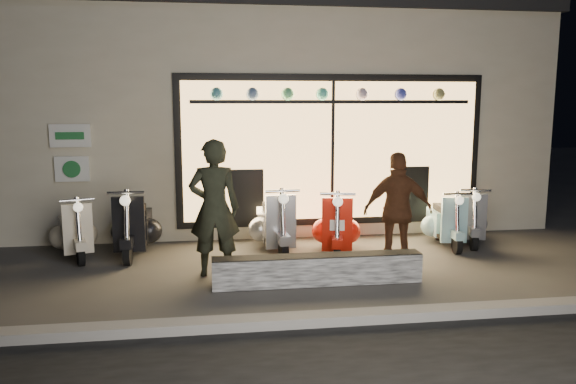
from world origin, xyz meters
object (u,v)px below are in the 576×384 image
scooter_red (336,226)px  woman (398,211)px  scooter_silver (274,224)px  man (214,208)px  graffiti_barrier (318,270)px

scooter_red → woman: 1.27m
scooter_red → woman: woman is taller
scooter_silver → man: bearing=-131.2°
graffiti_barrier → man: 1.65m
scooter_red → woman: size_ratio=0.86×
woman → man: bearing=7.7°
scooter_silver → woman: 2.13m
woman → scooter_red: bearing=-47.9°
man → woman: 2.64m
scooter_red → scooter_silver: bearing=175.5°
graffiti_barrier → scooter_red: size_ratio=1.92×
scooter_red → man: bearing=-141.1°
scooter_silver → man: man is taller
man → woman: (2.63, 0.00, -0.11)m
graffiti_barrier → woman: woman is taller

